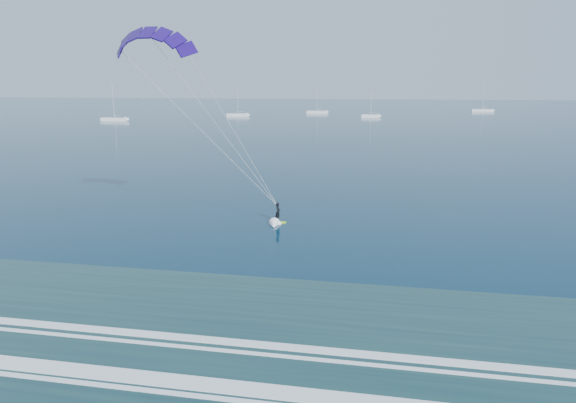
{
  "coord_description": "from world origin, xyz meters",
  "views": [
    {
      "loc": [
        4.45,
        -14.35,
        13.42
      ],
      "look_at": [
        -3.21,
        26.8,
        3.78
      ],
      "focal_mm": 32.0,
      "sensor_mm": 36.0,
      "label": 1
    }
  ],
  "objects_px": {
    "sailboat_1": "(238,115)",
    "kitesurfer_rig": "(218,126)",
    "sailboat_3": "(371,116)",
    "sailboat_4": "(482,110)",
    "sailboat_2": "(317,112)",
    "sailboat_0": "(115,119)"
  },
  "relations": [
    {
      "from": "sailboat_0",
      "to": "sailboat_3",
      "type": "height_order",
      "value": "sailboat_0"
    },
    {
      "from": "sailboat_0",
      "to": "sailboat_4",
      "type": "relative_size",
      "value": 1.0
    },
    {
      "from": "sailboat_0",
      "to": "sailboat_1",
      "type": "height_order",
      "value": "sailboat_0"
    },
    {
      "from": "sailboat_4",
      "to": "sailboat_0",
      "type": "bearing_deg",
      "value": -147.54
    },
    {
      "from": "kitesurfer_rig",
      "to": "sailboat_3",
      "type": "bearing_deg",
      "value": 86.91
    },
    {
      "from": "kitesurfer_rig",
      "to": "sailboat_1",
      "type": "distance_m",
      "value": 171.72
    },
    {
      "from": "sailboat_1",
      "to": "kitesurfer_rig",
      "type": "bearing_deg",
      "value": -74.54
    },
    {
      "from": "sailboat_0",
      "to": "sailboat_3",
      "type": "xyz_separation_m",
      "value": [
        91.94,
        37.38,
        -0.02
      ]
    },
    {
      "from": "sailboat_0",
      "to": "sailboat_4",
      "type": "height_order",
      "value": "sailboat_4"
    },
    {
      "from": "sailboat_1",
      "to": "sailboat_2",
      "type": "distance_m",
      "value": 40.94
    },
    {
      "from": "sailboat_2",
      "to": "sailboat_3",
      "type": "relative_size",
      "value": 1.23
    },
    {
      "from": "sailboat_2",
      "to": "kitesurfer_rig",
      "type": "bearing_deg",
      "value": -85.27
    },
    {
      "from": "sailboat_2",
      "to": "sailboat_4",
      "type": "distance_m",
      "value": 83.04
    },
    {
      "from": "sailboat_1",
      "to": "sailboat_4",
      "type": "xyz_separation_m",
      "value": [
        107.3,
        57.76,
        0.01
      ]
    },
    {
      "from": "sailboat_0",
      "to": "sailboat_4",
      "type": "xyz_separation_m",
      "value": [
        144.43,
        91.87,
        0.0
      ]
    },
    {
      "from": "kitesurfer_rig",
      "to": "sailboat_1",
      "type": "relative_size",
      "value": 1.51
    },
    {
      "from": "kitesurfer_rig",
      "to": "sailboat_2",
      "type": "bearing_deg",
      "value": 94.73
    },
    {
      "from": "sailboat_1",
      "to": "sailboat_2",
      "type": "height_order",
      "value": "sailboat_2"
    },
    {
      "from": "sailboat_2",
      "to": "sailboat_0",
      "type": "bearing_deg",
      "value": -137.02
    },
    {
      "from": "sailboat_2",
      "to": "sailboat_3",
      "type": "bearing_deg",
      "value": -44.77
    },
    {
      "from": "sailboat_3",
      "to": "sailboat_4",
      "type": "bearing_deg",
      "value": 46.07
    },
    {
      "from": "sailboat_3",
      "to": "sailboat_4",
      "type": "height_order",
      "value": "sailboat_4"
    }
  ]
}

